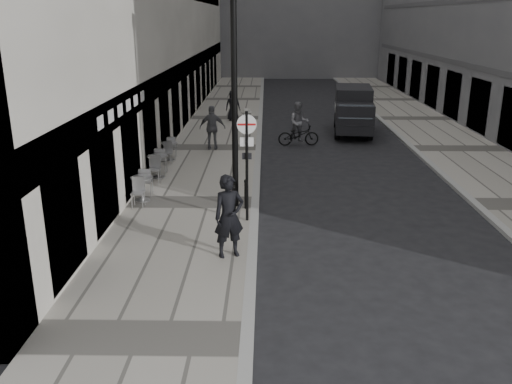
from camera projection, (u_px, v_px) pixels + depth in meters
sidewalk at (214, 148)px, 24.52m from camera, size 4.00×60.00×0.12m
far_sidewalk at (458, 150)px, 24.33m from camera, size 4.00×60.00×0.12m
walking_man at (229, 216)px, 13.03m from camera, size 0.88×0.73×2.05m
sign_post at (247, 152)px, 15.06m from camera, size 0.54×0.09×3.17m
lamppost at (234, 78)px, 15.71m from camera, size 0.32×0.32×7.04m
bollard_near at (246, 195)px, 16.51m from camera, size 0.12×0.12×0.87m
bollard_far at (234, 202)px, 15.79m from camera, size 0.12×0.12×0.91m
panel_van at (353, 108)px, 27.76m from camera, size 2.33×5.05×2.30m
cyclist at (299, 129)px, 25.12m from camera, size 1.94×0.81×2.04m
pedestrian_a at (212, 128)px, 23.85m from camera, size 1.14×0.49×1.94m
pedestrian_b at (246, 124)px, 25.75m from camera, size 1.00×0.60×1.52m
pedestrian_c at (233, 106)px, 30.61m from camera, size 0.85×0.57×1.70m
cafe_table_near at (158, 165)px, 19.69m from camera, size 0.76×1.71×0.97m
cafe_table_mid at (170, 150)px, 22.13m from camera, size 0.68×1.53×0.87m
cafe_table_far at (142, 187)px, 17.21m from camera, size 0.71×1.61×0.92m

